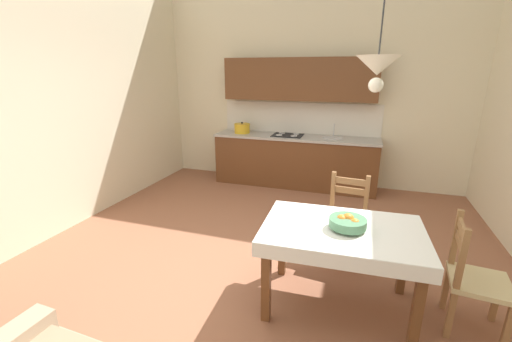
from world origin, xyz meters
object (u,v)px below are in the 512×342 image
dining_chair_kitchen_side (345,220)px  pendant_lamp (378,67)px  kitchen_cabinetry (296,138)px  dining_table (341,243)px  dining_chair_window_side (474,280)px  fruit_bowl (348,222)px

dining_chair_kitchen_side → pendant_lamp: bearing=-77.7°
kitchen_cabinetry → dining_table: kitchen_cabinetry is taller
kitchen_cabinetry → dining_chair_window_side: bearing=-56.0°
dining_table → dining_chair_window_side: (1.00, 0.06, -0.17)m
kitchen_cabinetry → dining_chair_window_side: kitchen_cabinetry is taller
dining_chair_kitchen_side → pendant_lamp: size_ratio=1.16×
kitchen_cabinetry → dining_table: size_ratio=2.12×
pendant_lamp → dining_table: bearing=-138.8°
kitchen_cabinetry → dining_chair_window_side: size_ratio=3.06×
kitchen_cabinetry → fruit_bowl: kitchen_cabinetry is taller
dining_table → dining_chair_window_side: 1.02m
dining_table → dining_chair_kitchen_side: dining_chair_kitchen_side is taller
dining_table → fruit_bowl: (0.04, -0.01, 0.20)m
dining_table → fruit_bowl: bearing=-20.2°
dining_table → dining_chair_kitchen_side: bearing=90.5°
dining_table → dining_chair_kitchen_side: size_ratio=1.44×
kitchen_cabinetry → dining_chair_window_side: 3.66m
fruit_bowl → dining_table: bearing=159.8°
kitchen_cabinetry → fruit_bowl: size_ratio=9.49×
kitchen_cabinetry → pendant_lamp: size_ratio=3.54×
kitchen_cabinetry → dining_table: bearing=-71.5°
kitchen_cabinetry → pendant_lamp: bearing=-68.3°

